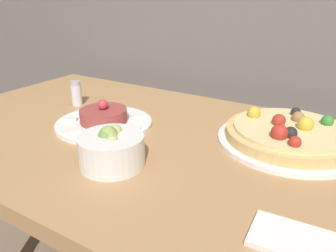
# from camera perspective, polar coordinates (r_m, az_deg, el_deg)

# --- Properties ---
(dining_table) EXTENTS (1.22, 0.68, 0.77)m
(dining_table) POSITION_cam_1_polar(r_m,az_deg,el_deg) (0.82, -2.77, -9.38)
(dining_table) COLOR #AD7F51
(dining_table) RESTS_ON ground_plane
(pizza_plate) EXTENTS (0.31, 0.31, 0.07)m
(pizza_plate) POSITION_cam_1_polar(r_m,az_deg,el_deg) (0.77, 20.39, -1.42)
(pizza_plate) COLOR white
(pizza_plate) RESTS_ON dining_table
(tartare_plate) EXTENTS (0.24, 0.24, 0.07)m
(tartare_plate) POSITION_cam_1_polar(r_m,az_deg,el_deg) (0.83, -11.11, 1.08)
(tartare_plate) COLOR white
(tartare_plate) RESTS_ON dining_table
(small_bowl) EXTENTS (0.13, 0.13, 0.08)m
(small_bowl) POSITION_cam_1_polar(r_m,az_deg,el_deg) (0.64, -9.80, -3.92)
(small_bowl) COLOR white
(small_bowl) RESTS_ON dining_table
(napkin) EXTENTS (0.13, 0.08, 0.01)m
(napkin) POSITION_cam_1_polar(r_m,az_deg,el_deg) (0.50, 21.72, -18.13)
(napkin) COLOR white
(napkin) RESTS_ON dining_table
(salt_shaker) EXTENTS (0.03, 0.03, 0.07)m
(salt_shaker) POSITION_cam_1_polar(r_m,az_deg,el_deg) (1.00, -15.67, 5.49)
(salt_shaker) COLOR silver
(salt_shaker) RESTS_ON dining_table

